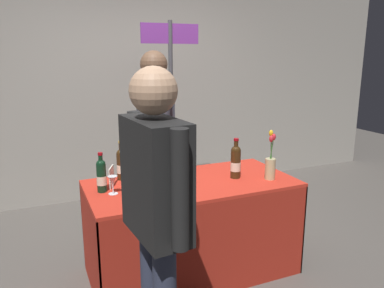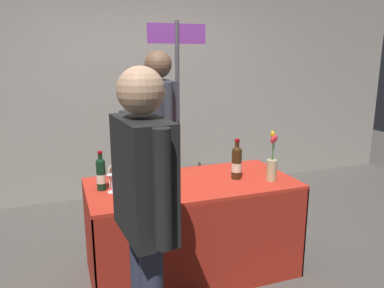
% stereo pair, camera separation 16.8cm
% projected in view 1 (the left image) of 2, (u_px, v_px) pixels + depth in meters
% --- Properties ---
extents(ground_plane, '(12.00, 12.00, 0.00)m').
position_uv_depth(ground_plane, '(192.00, 270.00, 3.10)').
color(ground_plane, '#514C47').
extents(back_partition, '(7.46, 0.12, 2.78)m').
position_uv_depth(back_partition, '(126.00, 82.00, 4.56)').
color(back_partition, '#9E998E').
rests_on(back_partition, ground_plane).
extents(tasting_table, '(1.59, 0.78, 0.76)m').
position_uv_depth(tasting_table, '(192.00, 210.00, 2.98)').
color(tasting_table, red).
rests_on(tasting_table, ground_plane).
extents(featured_wine_bottle, '(0.07, 0.07, 0.31)m').
position_uv_depth(featured_wine_bottle, '(150.00, 163.00, 2.96)').
color(featured_wine_bottle, '#192333').
rests_on(featured_wine_bottle, tasting_table).
extents(display_bottle_0, '(0.07, 0.07, 0.31)m').
position_uv_depth(display_bottle_0, '(121.00, 164.00, 2.96)').
color(display_bottle_0, '#38230F').
rests_on(display_bottle_0, tasting_table).
extents(display_bottle_1, '(0.07, 0.07, 0.29)m').
position_uv_depth(display_bottle_1, '(101.00, 175.00, 2.69)').
color(display_bottle_1, black).
rests_on(display_bottle_1, tasting_table).
extents(display_bottle_2, '(0.08, 0.08, 0.32)m').
position_uv_depth(display_bottle_2, '(236.00, 161.00, 2.99)').
color(display_bottle_2, '#38230F').
rests_on(display_bottle_2, tasting_table).
extents(display_bottle_3, '(0.07, 0.07, 0.34)m').
position_uv_depth(display_bottle_3, '(150.00, 169.00, 2.78)').
color(display_bottle_3, black).
rests_on(display_bottle_3, tasting_table).
extents(wine_glass_near_vendor, '(0.07, 0.07, 0.14)m').
position_uv_depth(wine_glass_near_vendor, '(133.00, 177.00, 2.72)').
color(wine_glass_near_vendor, silver).
rests_on(wine_glass_near_vendor, tasting_table).
extents(wine_glass_mid, '(0.07, 0.07, 0.13)m').
position_uv_depth(wine_glass_mid, '(113.00, 181.00, 2.65)').
color(wine_glass_mid, silver).
rests_on(wine_glass_mid, tasting_table).
extents(flower_vase, '(0.08, 0.08, 0.39)m').
position_uv_depth(flower_vase, '(270.00, 164.00, 2.97)').
color(flower_vase, tan).
rests_on(flower_vase, tasting_table).
extents(brochure_stand, '(0.07, 0.14, 0.15)m').
position_uv_depth(brochure_stand, '(112.00, 177.00, 2.81)').
color(brochure_stand, silver).
rests_on(brochure_stand, tasting_table).
extents(vendor_presenter, '(0.24, 0.59, 1.75)m').
position_uv_depth(vendor_presenter, '(155.00, 129.00, 3.44)').
color(vendor_presenter, black).
rests_on(vendor_presenter, ground_plane).
extents(taster_foreground_right, '(0.25, 0.61, 1.67)m').
position_uv_depth(taster_foreground_right, '(156.00, 202.00, 1.88)').
color(taster_foreground_right, '#2D3347').
rests_on(taster_foreground_right, ground_plane).
extents(booth_signpost, '(0.60, 0.04, 2.04)m').
position_uv_depth(booth_signpost, '(171.00, 96.00, 3.84)').
color(booth_signpost, '#47474C').
rests_on(booth_signpost, ground_plane).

